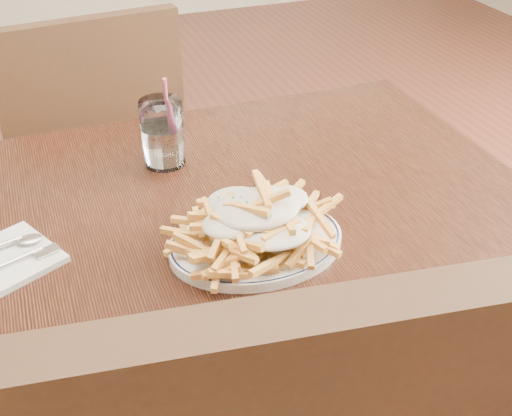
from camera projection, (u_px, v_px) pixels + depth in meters
name	position (u px, v px, depth m)	size (l,w,h in m)	color
table	(183.00, 265.00, 1.04)	(1.20, 0.80, 0.75)	black
chair_far	(95.00, 160.00, 1.65)	(0.46, 0.46, 0.91)	black
fries_plate	(256.00, 242.00, 0.95)	(0.28, 0.25, 0.02)	white
loaded_fries	(256.00, 216.00, 0.92)	(0.25, 0.21, 0.07)	gold
water_glass	(163.00, 137.00, 1.13)	(0.07, 0.07, 0.16)	white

